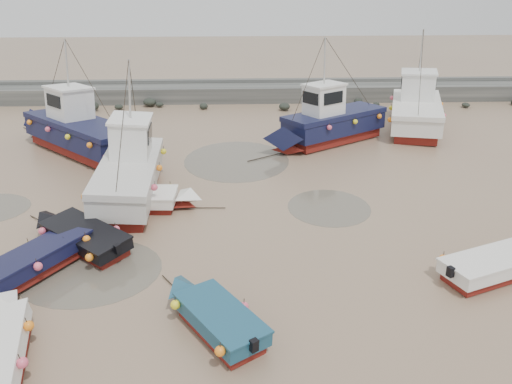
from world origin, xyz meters
TOP-DOWN VIEW (x-y plane):
  - ground at (0.00, 0.00)m, footprint 120.00×120.00m
  - seawall at (0.05, 21.99)m, footprint 60.00×4.92m
  - puddle_a at (-3.75, -1.93)m, footprint 5.07×5.07m
  - puddle_b at (5.66, 2.80)m, footprint 3.74×3.74m
  - puddle_d at (1.51, 8.84)m, footprint 5.85×5.85m
  - dinghy_0 at (-4.93, -6.34)m, footprint 2.48×6.03m
  - dinghy_1 at (-5.40, -1.58)m, footprint 4.19×5.76m
  - dinghy_2 at (0.78, -5.15)m, footprint 3.64×4.80m
  - dinghy_3 at (10.80, -2.71)m, footprint 5.99×3.03m
  - dinghy_4 at (-4.55, -0.07)m, footprint 5.20×4.60m
  - dinghy_5 at (-2.55, 2.99)m, footprint 5.80×2.16m
  - cabin_boat_0 at (-7.82, 10.86)m, footprint 9.17×8.56m
  - cabin_boat_1 at (-3.51, 4.62)m, footprint 3.07×10.30m
  - cabin_boat_2 at (6.97, 11.51)m, footprint 8.79×6.06m
  - cabin_boat_3 at (13.42, 14.57)m, footprint 5.33×10.24m
  - person at (-4.22, 8.21)m, footprint 0.66×0.50m

SIDE VIEW (x-z plane):
  - ground at x=0.00m, z-range 0.00..0.00m
  - person at x=-4.22m, z-range -0.82..0.82m
  - puddle_a at x=-3.75m, z-range 0.00..0.01m
  - puddle_b at x=5.66m, z-range 0.00..0.01m
  - puddle_d at x=1.51m, z-range 0.00..0.01m
  - dinghy_1 at x=-5.40m, z-range -0.17..1.25m
  - dinghy_3 at x=10.80m, z-range -0.17..1.26m
  - dinghy_4 at x=-4.55m, z-range -0.17..1.26m
  - dinghy_0 at x=-4.93m, z-range -0.17..1.26m
  - dinghy_5 at x=-2.55m, z-range -0.16..1.26m
  - dinghy_2 at x=0.78m, z-range -0.15..1.27m
  - seawall at x=0.05m, z-range -0.12..1.38m
  - cabin_boat_0 at x=-7.82m, z-range -1.80..4.42m
  - cabin_boat_3 at x=13.42m, z-range -1.78..4.44m
  - cabin_boat_1 at x=-3.51m, z-range -1.78..4.44m
  - cabin_boat_2 at x=6.97m, z-range -1.75..4.47m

